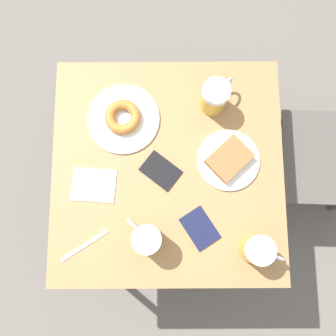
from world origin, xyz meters
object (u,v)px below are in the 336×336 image
beer_mug_left (147,239)px  beer_mug_center (258,250)px  plate_with_donut (123,118)px  fork (85,245)px  plate_with_cake (229,160)px  napkin_folded (94,185)px  passport_far_edge (200,228)px  beer_mug_right (215,97)px  passport_near_edge (161,171)px

beer_mug_left → beer_mug_center: (0.04, 0.35, 0.00)m
plate_with_donut → fork: 0.45m
plate_with_cake → napkin_folded: bearing=-79.7°
napkin_folded → fork: (0.20, -0.02, -0.00)m
plate_with_cake → beer_mug_center: beer_mug_center is taller
fork → passport_far_edge: 0.39m
beer_mug_left → plate_with_donut: bearing=-168.0°
beer_mug_right → beer_mug_left: bearing=-25.9°
plate_with_donut → beer_mug_right: size_ratio=1.92×
fork → beer_mug_center: bearing=88.4°
napkin_folded → beer_mug_right: bearing=125.2°
plate_with_donut → beer_mug_left: 0.43m
fork → passport_near_edge: 0.36m
fork → plate_with_cake: bearing=120.4°
plate_with_cake → passport_near_edge: size_ratio=1.40×
plate_with_donut → passport_near_edge: size_ratio=1.66×
beer_mug_center → beer_mug_right: bearing=-166.8°
plate_with_donut → beer_mug_left: size_ratio=1.92×
plate_with_cake → passport_far_edge: bearing=-24.0°
plate_with_donut → fork: (0.44, -0.12, -0.01)m
plate_with_cake → beer_mug_right: bearing=-166.9°
beer_mug_left → napkin_folded: 0.27m
beer_mug_right → napkin_folded: 0.51m
beer_mug_right → fork: 0.66m
napkin_folded → passport_near_edge: size_ratio=1.02×
plate_with_cake → beer_mug_left: 0.39m
plate_with_cake → fork: size_ratio=1.37×
beer_mug_right → plate_with_cake: bearing=13.1°
plate_with_cake → passport_near_edge: 0.24m
beer_mug_center → plate_with_donut: bearing=-135.9°
plate_with_cake → beer_mug_left: size_ratio=1.62×
beer_mug_center → passport_near_edge: beer_mug_center is taller
fork → passport_far_edge: bearing=98.0°
napkin_folded → passport_near_edge: (-0.05, 0.23, 0.00)m
plate_with_cake → fork: bearing=-59.6°
napkin_folded → passport_far_edge: (0.15, 0.36, 0.00)m
beer_mug_center → napkin_folded: 0.58m
plate_with_donut → beer_mug_right: (-0.06, 0.32, 0.05)m
plate_with_cake → plate_with_donut: bearing=-112.3°
plate_with_cake → plate_with_donut: size_ratio=0.84×
passport_near_edge → fork: bearing=-45.3°
beer_mug_left → beer_mug_right: 0.52m
plate_with_donut → beer_mug_center: bearing=44.1°
plate_with_cake → passport_near_edge: (0.04, -0.23, -0.01)m
passport_near_edge → napkin_folded: bearing=-78.0°
fork → passport_near_edge: passport_near_edge is taller
plate_with_cake → beer_mug_center: (0.30, 0.07, 0.05)m
napkin_folded → fork: size_ratio=0.99×
passport_far_edge → beer_mug_center: bearing=68.3°
beer_mug_center → passport_near_edge: size_ratio=0.88×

